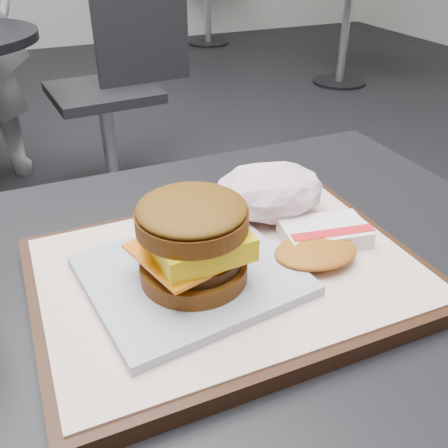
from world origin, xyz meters
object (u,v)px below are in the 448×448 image
(serving_tray, at_px, (229,275))
(neighbor_chair, at_px, (117,78))
(customer_table, at_px, (209,407))
(crumpled_wrapper, at_px, (270,191))
(breakfast_sandwich, at_px, (193,249))
(hash_brown, at_px, (321,241))

(serving_tray, height_order, neighbor_chair, neighbor_chair)
(customer_table, bearing_deg, crumpled_wrapper, 34.36)
(crumpled_wrapper, height_order, neighbor_chair, neighbor_chair)
(customer_table, height_order, serving_tray, serving_tray)
(crumpled_wrapper, bearing_deg, customer_table, -145.64)
(breakfast_sandwich, distance_m, hash_brown, 0.14)
(hash_brown, distance_m, crumpled_wrapper, 0.09)
(breakfast_sandwich, bearing_deg, hash_brown, 0.13)
(customer_table, xyz_separation_m, crumpled_wrapper, (0.11, 0.08, 0.23))
(serving_tray, relative_size, crumpled_wrapper, 2.96)
(breakfast_sandwich, bearing_deg, serving_tray, 13.41)
(customer_table, bearing_deg, hash_brown, -6.13)
(hash_brown, relative_size, crumpled_wrapper, 0.98)
(serving_tray, relative_size, neighbor_chair, 0.43)
(serving_tray, distance_m, neighbor_chair, 1.78)
(customer_table, xyz_separation_m, breakfast_sandwich, (-0.02, -0.01, 0.24))
(breakfast_sandwich, bearing_deg, neighbor_chair, 80.21)
(serving_tray, bearing_deg, breakfast_sandwich, -166.59)
(crumpled_wrapper, bearing_deg, neighbor_chair, 84.01)
(hash_brown, bearing_deg, crumpled_wrapper, 98.31)
(customer_table, bearing_deg, neighbor_chair, 80.69)
(neighbor_chair, bearing_deg, serving_tray, -98.52)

